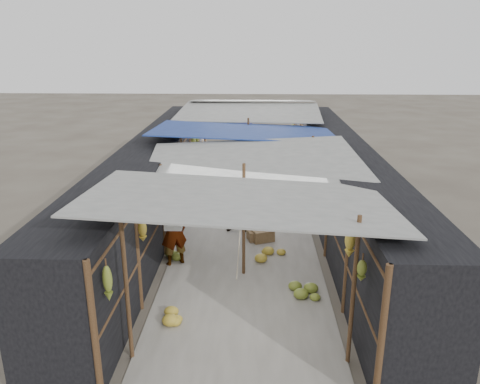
# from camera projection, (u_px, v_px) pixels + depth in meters

# --- Properties ---
(ground) EXTENTS (80.00, 80.00, 0.00)m
(ground) POSITION_uv_depth(u_px,v_px,m) (239.00, 359.00, 7.81)
(ground) COLOR #6B6356
(ground) RESTS_ON ground
(aisle_slab) EXTENTS (3.60, 16.00, 0.02)m
(aisle_slab) POSITION_uv_depth(u_px,v_px,m) (247.00, 218.00, 13.98)
(aisle_slab) COLOR #9E998E
(aisle_slab) RESTS_ON ground
(stall_left) EXTENTS (1.40, 15.00, 2.30)m
(stall_left) POSITION_uv_depth(u_px,v_px,m) (155.00, 180.00, 13.71)
(stall_left) COLOR black
(stall_left) RESTS_ON ground
(stall_right) EXTENTS (1.40, 15.00, 2.30)m
(stall_right) POSITION_uv_depth(u_px,v_px,m) (340.00, 182.00, 13.54)
(stall_right) COLOR black
(stall_right) RESTS_ON ground
(crate_near) EXTENTS (0.56, 0.49, 0.28)m
(crate_near) POSITION_uv_depth(u_px,v_px,m) (257.00, 235.00, 12.40)
(crate_near) COLOR olive
(crate_near) RESTS_ON ground
(crate_mid) EXTENTS (0.68, 0.62, 0.33)m
(crate_mid) POSITION_uv_depth(u_px,v_px,m) (262.00, 235.00, 12.35)
(crate_mid) COLOR olive
(crate_mid) RESTS_ON ground
(crate_back) EXTENTS (0.49, 0.45, 0.25)m
(crate_back) POSITION_uv_depth(u_px,v_px,m) (233.00, 179.00, 17.48)
(crate_back) COLOR olive
(crate_back) RESTS_ON ground
(black_basin) EXTENTS (0.57, 0.57, 0.17)m
(black_basin) POSITION_uv_depth(u_px,v_px,m) (278.00, 202.00, 15.13)
(black_basin) COLOR black
(black_basin) RESTS_ON ground
(vendor_elderly) EXTENTS (0.75, 0.67, 1.73)m
(vendor_elderly) POSITION_uv_depth(u_px,v_px,m) (174.00, 231.00, 10.85)
(vendor_elderly) COLOR white
(vendor_elderly) RESTS_ON ground
(shopper_blue) EXTENTS (0.82, 0.66, 1.58)m
(shopper_blue) POSITION_uv_depth(u_px,v_px,m) (240.00, 205.00, 12.74)
(shopper_blue) COLOR #202FA4
(shopper_blue) RESTS_ON ground
(vendor_seated) EXTENTS (0.42, 0.58, 0.81)m
(vendor_seated) POSITION_uv_depth(u_px,v_px,m) (293.00, 190.00, 15.26)
(vendor_seated) COLOR #514C46
(vendor_seated) RESTS_ON ground
(market_canopy) EXTENTS (5.62, 15.20, 2.77)m
(market_canopy) POSITION_uv_depth(u_px,v_px,m) (248.00, 137.00, 13.55)
(market_canopy) COLOR brown
(market_canopy) RESTS_ON ground
(hanging_bananas) EXTENTS (3.95, 14.28, 0.82)m
(hanging_bananas) POSITION_uv_depth(u_px,v_px,m) (248.00, 166.00, 13.30)
(hanging_bananas) COLOR olive
(hanging_bananas) RESTS_ON ground
(floor_bananas) EXTENTS (3.63, 10.69, 0.32)m
(floor_bananas) POSITION_uv_depth(u_px,v_px,m) (240.00, 222.00, 13.29)
(floor_bananas) COLOR gold
(floor_bananas) RESTS_ON ground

